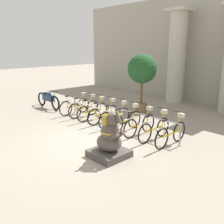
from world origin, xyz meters
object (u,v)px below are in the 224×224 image
object	(u,v)px
bicycle_4	(115,116)
bicycle_5	(126,120)
bicycle_1	(84,108)
bicycle_2	(93,111)
bicycle_0	(75,106)
elephant_statue	(110,139)
bicycle_3	(104,113)
potted_tree	(142,71)
bicycle_8	(171,133)
motorcycle	(48,99)
bicycle_6	(140,124)
bicycle_7	(155,128)

from	to	relation	value
bicycle_4	bicycle_5	world-z (taller)	same
bicycle_1	bicycle_5	world-z (taller)	same
bicycle_2	bicycle_4	xyz separation A→B (m)	(1.35, 0.06, 0.00)
bicycle_0	bicycle_4	xyz separation A→B (m)	(2.70, 0.06, 0.00)
bicycle_2	bicycle_1	bearing A→B (deg)	177.44
bicycle_4	elephant_statue	world-z (taller)	elephant_statue
bicycle_5	bicycle_1	bearing A→B (deg)	179.41
bicycle_4	bicycle_2	bearing A→B (deg)	-177.62
bicycle_3	elephant_statue	size ratio (longest dim) A/B	1.05
bicycle_1	potted_tree	bearing A→B (deg)	64.72
bicycle_8	motorcycle	xyz separation A→B (m)	(-7.41, -0.32, 0.06)
bicycle_2	potted_tree	xyz separation A→B (m)	(0.55, 2.63, 1.60)
bicycle_6	potted_tree	world-z (taller)	potted_tree
bicycle_5	potted_tree	bearing A→B (deg)	119.27
bicycle_5	bicycle_8	size ratio (longest dim) A/B	1.00
bicycle_4	bicycle_7	size ratio (longest dim) A/B	1.00
potted_tree	bicycle_3	bearing A→B (deg)	-87.29
potted_tree	motorcycle	bearing A→B (deg)	-143.17
bicycle_3	bicycle_4	world-z (taller)	same
bicycle_3	potted_tree	xyz separation A→B (m)	(-0.12, 2.59, 1.60)
bicycle_7	elephant_statue	size ratio (longest dim) A/B	1.05
bicycle_2	elephant_statue	xyz separation A→B (m)	(3.33, -2.08, 0.13)
bicycle_2	motorcycle	size ratio (longest dim) A/B	0.79
bicycle_6	bicycle_7	xyz separation A→B (m)	(0.67, -0.02, 0.00)
bicycle_5	potted_tree	xyz separation A→B (m)	(-1.47, 2.63, 1.60)
elephant_statue	bicycle_5	bearing A→B (deg)	122.03
motorcycle	bicycle_2	bearing A→B (deg)	5.18
bicycle_6	bicycle_7	world-z (taller)	same
bicycle_6	elephant_statue	world-z (taller)	elephant_statue
bicycle_1	bicycle_8	distance (m)	4.72
bicycle_4	bicycle_8	size ratio (longest dim) A/B	1.00
bicycle_3	bicycle_8	size ratio (longest dim) A/B	1.00
bicycle_4	motorcycle	bearing A→B (deg)	-175.62
bicycle_3	bicycle_4	distance (m)	0.67
bicycle_4	elephant_statue	distance (m)	2.91
elephant_statue	motorcycle	xyz separation A→B (m)	(-6.69, 1.78, -0.07)
bicycle_2	bicycle_3	size ratio (longest dim) A/B	1.00
bicycle_4	elephant_statue	xyz separation A→B (m)	(1.98, -2.14, 0.13)
bicycle_2	bicycle_8	xyz separation A→B (m)	(4.05, 0.02, 0.00)
bicycle_5	elephant_statue	bearing A→B (deg)	-57.97
bicycle_2	elephant_statue	distance (m)	3.93
bicycle_0	bicycle_8	world-z (taller)	same
potted_tree	bicycle_6	bearing A→B (deg)	-50.44
bicycle_2	bicycle_4	world-z (taller)	same
bicycle_5	bicycle_2	bearing A→B (deg)	-179.94
bicycle_6	motorcycle	world-z (taller)	bicycle_6
bicycle_8	elephant_statue	size ratio (longest dim) A/B	1.05
bicycle_6	motorcycle	bearing A→B (deg)	-176.84
potted_tree	elephant_statue	bearing A→B (deg)	-59.49
bicycle_7	motorcycle	xyz separation A→B (m)	(-6.74, -0.32, 0.06)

